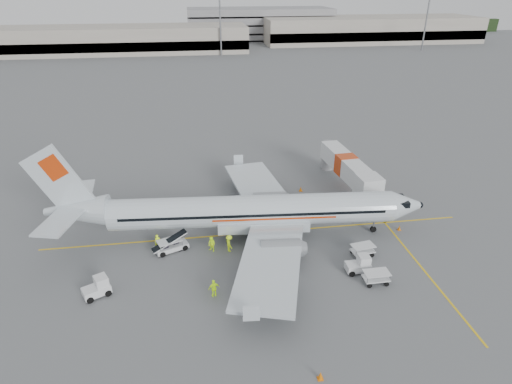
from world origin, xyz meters
TOP-DOWN VIEW (x-y plane):
  - ground at (0.00, 0.00)m, footprint 360.00×360.00m
  - stripe_lead at (0.00, 0.00)m, footprint 44.00×0.20m
  - stripe_cross at (14.00, -8.00)m, footprint 0.20×20.00m
  - terminal_west at (-40.00, 130.00)m, footprint 110.00×22.00m
  - terminal_east at (70.00, 145.00)m, footprint 90.00×26.00m
  - parking_garage at (25.00, 160.00)m, footprint 62.00×24.00m
  - treeline at (0.00, 175.00)m, footprint 300.00×3.00m
  - mast_center at (5.00, 118.00)m, footprint 3.20×1.20m
  - mast_east at (80.00, 118.00)m, footprint 3.20×1.20m
  - aircraft at (-0.70, -0.61)m, footprint 39.80×32.34m
  - jet_bridge at (12.61, 9.59)m, footprint 4.17×16.00m
  - belt_loader at (-8.98, -2.00)m, footprint 4.54×3.06m
  - tug_fore at (7.87, -7.95)m, footprint 2.19×1.26m
  - tug_mid at (0.74, -7.88)m, footprint 2.67×2.10m
  - tug_aft at (-15.02, -7.87)m, footprint 2.54×2.13m
  - cart_loaded_a at (-1.04, -10.67)m, footprint 2.53×1.66m
  - cart_loaded_b at (-9.15, -2.00)m, footprint 2.63×2.10m
  - cart_empty_a at (9.25, -5.54)m, footprint 2.37×1.63m
  - cart_empty_b at (8.87, -9.74)m, footprint 2.23×1.33m
  - cone_nose at (14.86, -1.67)m, footprint 0.35×0.35m
  - cone_port at (6.74, 8.98)m, footprint 0.39×0.39m
  - cone_stbd at (1.23, -18.81)m, footprint 0.40×0.40m
  - crew_a at (-10.30, -1.50)m, footprint 0.66×0.52m
  - crew_b at (-5.07, -2.70)m, footprint 0.97×0.97m
  - crew_c at (-3.37, -2.91)m, footprint 0.91×1.26m
  - crew_d at (-5.25, -9.40)m, footprint 1.03×0.62m

SIDE VIEW (x-z plane):
  - ground at x=0.00m, z-range 0.00..0.00m
  - stripe_lead at x=0.00m, z-range 0.00..0.01m
  - stripe_cross at x=14.00m, z-range 0.00..0.01m
  - cone_nose at x=14.86m, z-range 0.00..0.57m
  - cone_port at x=6.74m, z-range 0.00..0.63m
  - cone_stbd at x=1.23m, z-range 0.00..0.65m
  - cart_empty_a at x=9.25m, z-range 0.00..1.15m
  - cart_empty_b at x=8.87m, z-range 0.00..1.16m
  - cart_loaded_b at x=-9.15m, z-range 0.00..1.19m
  - cart_loaded_a at x=-1.04m, z-range 0.00..1.25m
  - crew_a at x=-10.30m, z-range 0.00..1.59m
  - crew_b at x=-5.07m, z-range 0.00..1.59m
  - crew_d at x=-5.25m, z-range 0.00..1.65m
  - tug_fore at x=7.87m, z-range 0.00..1.69m
  - tug_aft at x=-15.02m, z-range 0.00..1.71m
  - crew_c at x=-3.37m, z-range 0.00..1.76m
  - tug_mid at x=0.74m, z-range 0.00..1.81m
  - belt_loader at x=-8.98m, z-range 0.00..2.30m
  - jet_bridge at x=12.61m, z-range 0.00..4.15m
  - treeline at x=0.00m, z-range 0.00..6.00m
  - terminal_west at x=-40.00m, z-range 0.00..9.00m
  - terminal_east at x=70.00m, z-range 0.00..10.00m
  - aircraft at x=-0.70m, z-range 0.00..10.36m
  - parking_garage at x=25.00m, z-range 0.00..14.00m
  - mast_center at x=5.00m, z-range 0.00..22.00m
  - mast_east at x=80.00m, z-range 0.00..22.00m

